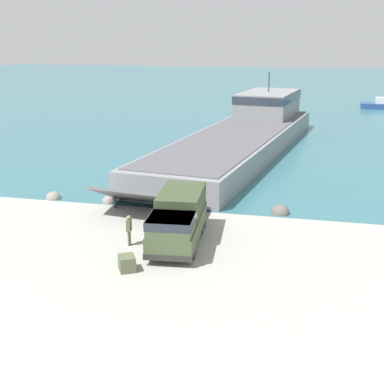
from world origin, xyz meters
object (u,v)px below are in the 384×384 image
landing_craft (246,131)px  military_truck (178,218)px  mooring_bollard (115,201)px  soldier_on_ramp (129,228)px  cargo_crate (127,263)px

landing_craft → military_truck: 28.82m
landing_craft → mooring_bollard: size_ratio=48.25×
landing_craft → soldier_on_ramp: landing_craft is taller
military_truck → mooring_bollard: bearing=-137.5°
cargo_crate → mooring_bollard: bearing=114.1°
military_truck → mooring_bollard: military_truck is taller
landing_craft → mooring_bollard: 24.19m
soldier_on_ramp → landing_craft: bearing=78.9°
military_truck → soldier_on_ramp: size_ratio=4.05×
mooring_bollard → cargo_crate: (4.40, -9.83, -0.08)m
mooring_bollard → cargo_crate: size_ratio=0.93×
soldier_on_ramp → military_truck: bearing=15.6°
mooring_bollard → soldier_on_ramp: bearing=-62.7°
landing_craft → military_truck: (-0.12, -28.82, -0.29)m
landing_craft → soldier_on_ramp: size_ratio=23.61×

